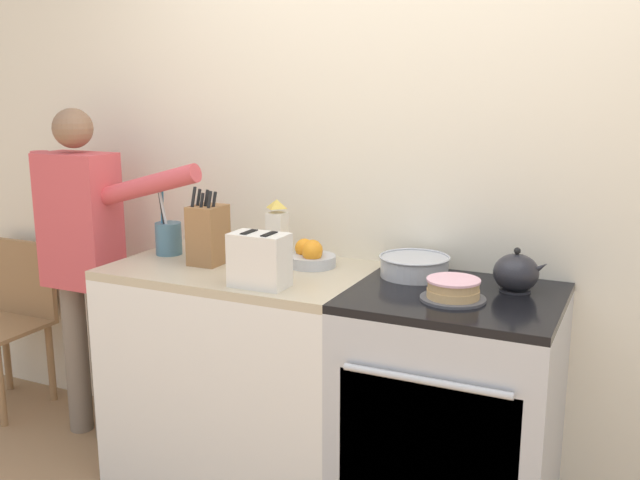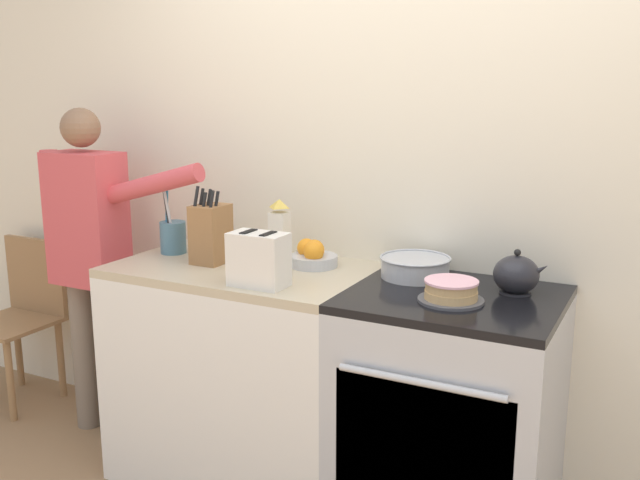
{
  "view_description": "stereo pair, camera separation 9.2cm",
  "coord_description": "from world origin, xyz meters",
  "px_view_note": "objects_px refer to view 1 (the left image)",
  "views": [
    {
      "loc": [
        0.84,
        -2.04,
        1.63
      ],
      "look_at": [
        -0.25,
        0.29,
        1.07
      ],
      "focal_mm": 40.0,
      "sensor_mm": 36.0,
      "label": 1
    },
    {
      "loc": [
        0.93,
        -2.0,
        1.63
      ],
      "look_at": [
        -0.25,
        0.29,
        1.07
      ],
      "focal_mm": 40.0,
      "sensor_mm": 36.0,
      "label": 2
    }
  ],
  "objects_px": {
    "utensil_crock": "(168,237)",
    "person_baker": "(83,248)",
    "layer_cake": "(453,290)",
    "mixing_bowl": "(414,266)",
    "stove_range": "(450,415)",
    "knife_block": "(208,234)",
    "dining_chair": "(13,312)",
    "milk_carton": "(277,232)",
    "toaster": "(259,260)",
    "tea_kettle": "(516,273)",
    "fruit_bowl": "(311,254)"
  },
  "relations": [
    {
      "from": "utensil_crock",
      "to": "tea_kettle",
      "type": "bearing_deg",
      "value": 2.63
    },
    {
      "from": "milk_carton",
      "to": "person_baker",
      "type": "distance_m",
      "value": 0.95
    },
    {
      "from": "knife_block",
      "to": "utensil_crock",
      "type": "height_order",
      "value": "utensil_crock"
    },
    {
      "from": "stove_range",
      "to": "tea_kettle",
      "type": "distance_m",
      "value": 0.57
    },
    {
      "from": "layer_cake",
      "to": "fruit_bowl",
      "type": "distance_m",
      "value": 0.67
    },
    {
      "from": "stove_range",
      "to": "tea_kettle",
      "type": "xyz_separation_m",
      "value": [
        0.18,
        0.12,
        0.52
      ]
    },
    {
      "from": "utensil_crock",
      "to": "person_baker",
      "type": "distance_m",
      "value": 0.46
    },
    {
      "from": "milk_carton",
      "to": "knife_block",
      "type": "bearing_deg",
      "value": -146.22
    },
    {
      "from": "mixing_bowl",
      "to": "person_baker",
      "type": "height_order",
      "value": "person_baker"
    },
    {
      "from": "stove_range",
      "to": "dining_chair",
      "type": "bearing_deg",
      "value": 176.88
    },
    {
      "from": "fruit_bowl",
      "to": "toaster",
      "type": "height_order",
      "value": "toaster"
    },
    {
      "from": "dining_chair",
      "to": "utensil_crock",
      "type": "bearing_deg",
      "value": -3.42
    },
    {
      "from": "toaster",
      "to": "dining_chair",
      "type": "distance_m",
      "value": 1.78
    },
    {
      "from": "fruit_bowl",
      "to": "stove_range",
      "type": "bearing_deg",
      "value": -11.96
    },
    {
      "from": "stove_range",
      "to": "mixing_bowl",
      "type": "xyz_separation_m",
      "value": [
        -0.2,
        0.16,
        0.5
      ]
    },
    {
      "from": "utensil_crock",
      "to": "toaster",
      "type": "distance_m",
      "value": 0.66
    },
    {
      "from": "tea_kettle",
      "to": "milk_carton",
      "type": "distance_m",
      "value": 0.97
    },
    {
      "from": "utensil_crock",
      "to": "toaster",
      "type": "xyz_separation_m",
      "value": [
        0.6,
        -0.26,
        0.02
      ]
    },
    {
      "from": "knife_block",
      "to": "utensil_crock",
      "type": "distance_m",
      "value": 0.26
    },
    {
      "from": "mixing_bowl",
      "to": "fruit_bowl",
      "type": "distance_m",
      "value": 0.42
    },
    {
      "from": "layer_cake",
      "to": "person_baker",
      "type": "height_order",
      "value": "person_baker"
    },
    {
      "from": "mixing_bowl",
      "to": "person_baker",
      "type": "relative_size",
      "value": 0.18
    },
    {
      "from": "layer_cake",
      "to": "mixing_bowl",
      "type": "distance_m",
      "value": 0.32
    },
    {
      "from": "utensil_crock",
      "to": "dining_chair",
      "type": "height_order",
      "value": "utensil_crock"
    },
    {
      "from": "layer_cake",
      "to": "utensil_crock",
      "type": "height_order",
      "value": "utensil_crock"
    },
    {
      "from": "tea_kettle",
      "to": "toaster",
      "type": "xyz_separation_m",
      "value": [
        -0.85,
        -0.33,
        0.03
      ]
    },
    {
      "from": "mixing_bowl",
      "to": "knife_block",
      "type": "distance_m",
      "value": 0.84
    },
    {
      "from": "knife_block",
      "to": "person_baker",
      "type": "bearing_deg",
      "value": 177.67
    },
    {
      "from": "mixing_bowl",
      "to": "stove_range",
      "type": "bearing_deg",
      "value": -38.22
    },
    {
      "from": "knife_block",
      "to": "dining_chair",
      "type": "relative_size",
      "value": 0.38
    },
    {
      "from": "knife_block",
      "to": "dining_chair",
      "type": "height_order",
      "value": "knife_block"
    },
    {
      "from": "person_baker",
      "to": "dining_chair",
      "type": "height_order",
      "value": "person_baker"
    },
    {
      "from": "knife_block",
      "to": "person_baker",
      "type": "relative_size",
      "value": 0.21
    },
    {
      "from": "mixing_bowl",
      "to": "dining_chair",
      "type": "height_order",
      "value": "mixing_bowl"
    },
    {
      "from": "tea_kettle",
      "to": "utensil_crock",
      "type": "xyz_separation_m",
      "value": [
        -1.45,
        -0.07,
        0.01
      ]
    },
    {
      "from": "layer_cake",
      "to": "mixing_bowl",
      "type": "xyz_separation_m",
      "value": [
        -0.21,
        0.23,
        0.01
      ]
    },
    {
      "from": "milk_carton",
      "to": "dining_chair",
      "type": "height_order",
      "value": "milk_carton"
    },
    {
      "from": "layer_cake",
      "to": "milk_carton",
      "type": "bearing_deg",
      "value": 164.42
    },
    {
      "from": "knife_block",
      "to": "utensil_crock",
      "type": "xyz_separation_m",
      "value": [
        -0.25,
        0.07,
        -0.05
      ]
    },
    {
      "from": "knife_block",
      "to": "person_baker",
      "type": "xyz_separation_m",
      "value": [
        -0.7,
        0.03,
        -0.13
      ]
    },
    {
      "from": "tea_kettle",
      "to": "fruit_bowl",
      "type": "distance_m",
      "value": 0.81
    },
    {
      "from": "stove_range",
      "to": "utensil_crock",
      "type": "relative_size",
      "value": 2.76
    },
    {
      "from": "mixing_bowl",
      "to": "layer_cake",
      "type": "bearing_deg",
      "value": -47.89
    },
    {
      "from": "utensil_crock",
      "to": "knife_block",
      "type": "bearing_deg",
      "value": -14.69
    },
    {
      "from": "layer_cake",
      "to": "knife_block",
      "type": "distance_m",
      "value": 1.03
    },
    {
      "from": "mixing_bowl",
      "to": "toaster",
      "type": "bearing_deg",
      "value": -141.61
    },
    {
      "from": "fruit_bowl",
      "to": "knife_block",
      "type": "bearing_deg",
      "value": -160.17
    },
    {
      "from": "person_baker",
      "to": "mixing_bowl",
      "type": "bearing_deg",
      "value": -6.58
    },
    {
      "from": "fruit_bowl",
      "to": "dining_chair",
      "type": "relative_size",
      "value": 0.23
    },
    {
      "from": "milk_carton",
      "to": "dining_chair",
      "type": "bearing_deg",
      "value": -179.33
    }
  ]
}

